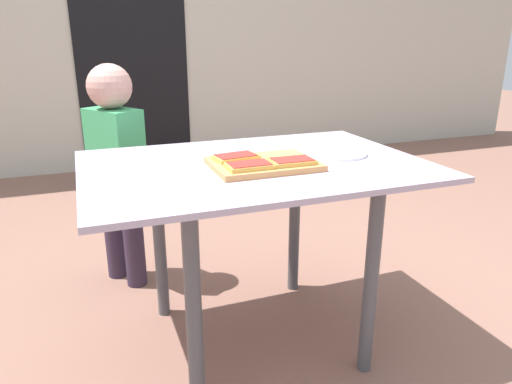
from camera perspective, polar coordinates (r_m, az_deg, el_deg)
name	(u,v)px	position (r m, az deg, el deg)	size (l,w,h in m)	color
ground_plane	(255,338)	(1.87, -0.12, -17.25)	(16.00, 16.00, 0.00)	#845C4D
house_door	(131,48)	(4.13, -14.85, 16.56)	(0.90, 0.02, 2.00)	black
dining_table	(255,192)	(1.60, -0.14, 0.06)	(1.12, 0.78, 0.69)	#B1A2BA
cutting_board	(263,164)	(1.52, 0.91, 3.41)	(0.33, 0.25, 0.02)	tan
pizza_slice_near_right	(292,161)	(1.49, 4.41, 3.73)	(0.14, 0.09, 0.02)	gold
pizza_slice_near_left	(249,166)	(1.43, -0.80, 3.22)	(0.14, 0.09, 0.02)	gold
pizza_slice_far_left	(236,157)	(1.54, -2.45, 4.24)	(0.15, 0.10, 0.02)	gold
plate_white_right	(337,153)	(1.71, 9.77, 4.66)	(0.21, 0.21, 0.01)	white
child_left	(117,160)	(2.13, -16.53, 3.73)	(0.25, 0.28, 0.99)	#34273A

